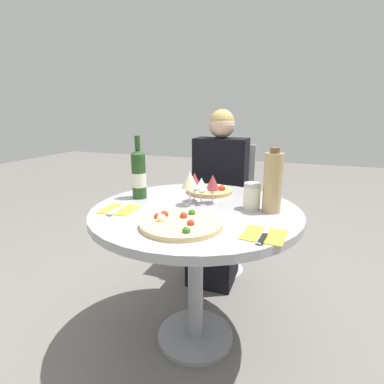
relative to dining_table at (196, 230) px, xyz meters
The scene contains 15 objects.
ground_plane 0.61m from the dining_table, ahead, with size 12.00×12.00×0.00m, color slate.
dining_table is the anchor object (origin of this frame).
chair_behind_diner 0.83m from the dining_table, 95.05° to the left, with size 0.42×0.42×0.93m.
seated_diner 0.67m from the dining_table, 96.16° to the left, with size 0.36×0.41×1.18m.
pizza_large 0.27m from the dining_table, 85.57° to the right, with size 0.33×0.33×0.05m.
pizza_small_far 0.31m from the dining_table, 93.27° to the left, with size 0.25×0.25×0.05m.
wine_bottle 0.41m from the dining_table, 169.26° to the left, with size 0.07×0.07×0.32m.
tall_carafe 0.42m from the dining_table, 11.30° to the left, with size 0.08×0.08×0.29m.
sugar_shaker 0.31m from the dining_table, 17.33° to the left, with size 0.08×0.08×0.12m.
wine_glass_center 0.22m from the dining_table, 85.57° to the left, with size 0.06×0.06×0.13m.
wine_glass_front_left 0.24m from the dining_table, 140.83° to the left, with size 0.08×0.08×0.17m.
wine_glass_back_left 0.24m from the dining_table, 112.72° to the left, with size 0.07×0.07×0.15m.
wine_glass_back_right 0.24m from the dining_table, 62.41° to the left, with size 0.07×0.07×0.14m.
place_setting_left 0.37m from the dining_table, 155.39° to the right, with size 0.16×0.19×0.01m.
place_setting_right 0.42m from the dining_table, 33.06° to the right, with size 0.16×0.19×0.01m.
Camera 1 is at (0.44, -1.27, 1.16)m, focal length 28.00 mm.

